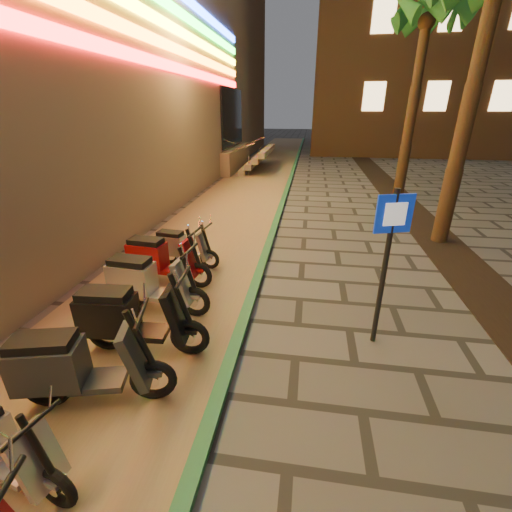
% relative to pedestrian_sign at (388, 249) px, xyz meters
% --- Properties ---
extents(ground, '(120.00, 120.00, 0.00)m').
position_rel_pedestrian_sign_xyz_m(ground, '(-1.17, -2.26, -1.53)').
color(ground, '#474442').
rests_on(ground, ground).
extents(parking_strip, '(3.40, 60.00, 0.01)m').
position_rel_pedestrian_sign_xyz_m(parking_strip, '(-3.77, 7.74, -1.53)').
color(parking_strip, '#8C7251').
rests_on(parking_strip, ground).
extents(green_curb, '(0.18, 60.00, 0.10)m').
position_rel_pedestrian_sign_xyz_m(green_curb, '(-2.07, 7.74, -1.48)').
color(green_curb, '#286D3F').
rests_on(green_curb, ground).
extents(planting_strip, '(1.20, 40.00, 0.02)m').
position_rel_pedestrian_sign_xyz_m(planting_strip, '(2.43, 2.74, -1.52)').
color(planting_strip, black).
rests_on(planting_strip, ground).
extents(palm_d, '(2.97, 3.02, 7.16)m').
position_rel_pedestrian_sign_xyz_m(palm_d, '(2.43, 9.74, 4.41)').
color(palm_d, '#472D19').
rests_on(palm_d, ground).
extents(pedestrian_sign, '(0.50, 0.19, 2.37)m').
position_rel_pedestrian_sign_xyz_m(pedestrian_sign, '(0.00, 0.00, 0.00)').
color(pedestrian_sign, black).
rests_on(pedestrian_sign, ground).
extents(scooter_5, '(1.82, 0.88, 1.28)m').
position_rel_pedestrian_sign_xyz_m(scooter_5, '(-3.68, -1.80, -0.97)').
color(scooter_5, black).
rests_on(scooter_5, ground).
extents(scooter_6, '(1.85, 0.65, 1.30)m').
position_rel_pedestrian_sign_xyz_m(scooter_6, '(-3.55, -0.78, -0.97)').
color(scooter_6, black).
rests_on(scooter_6, ground).
extents(scooter_7, '(1.80, 0.63, 1.27)m').
position_rel_pedestrian_sign_xyz_m(scooter_7, '(-3.78, 0.31, -0.98)').
color(scooter_7, black).
rests_on(scooter_7, ground).
extents(scooter_8, '(1.75, 0.64, 1.23)m').
position_rel_pedestrian_sign_xyz_m(scooter_8, '(-3.98, 1.32, -1.00)').
color(scooter_8, black).
rests_on(scooter_8, ground).
extents(scooter_9, '(1.47, 0.57, 1.03)m').
position_rel_pedestrian_sign_xyz_m(scooter_9, '(-3.89, 2.20, -1.08)').
color(scooter_9, black).
rests_on(scooter_9, ground).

